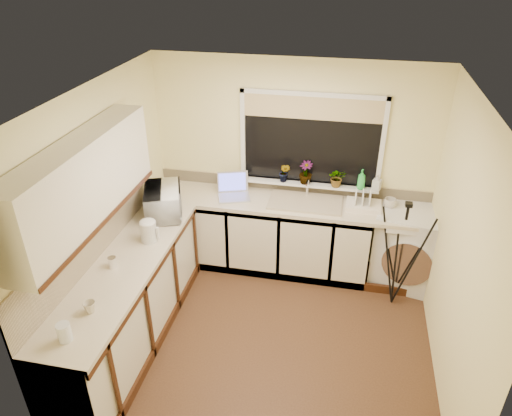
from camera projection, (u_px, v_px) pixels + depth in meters
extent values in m
plane|color=#543521|center=(268.00, 335.00, 4.80)|extent=(3.20, 3.20, 0.00)
plane|color=white|center=(271.00, 97.00, 3.60)|extent=(3.20, 3.20, 0.00)
plane|color=#FFF2AA|center=(292.00, 165.00, 5.48)|extent=(3.20, 0.00, 3.20)
plane|color=#FFF2AA|center=(226.00, 361.00, 2.92)|extent=(3.20, 0.00, 3.20)
plane|color=#FFF2AA|center=(103.00, 215.00, 4.48)|extent=(0.00, 3.00, 3.00)
plane|color=#FFF2AA|center=(459.00, 254.00, 3.92)|extent=(0.00, 3.00, 3.00)
cube|color=silver|center=(259.00, 233.00, 5.67)|extent=(2.55, 0.60, 0.86)
cube|color=silver|center=(130.00, 304.00, 4.57)|extent=(0.54, 2.40, 0.86)
cube|color=beige|center=(288.00, 203.00, 5.40)|extent=(3.20, 0.60, 0.04)
cube|color=beige|center=(124.00, 267.00, 4.35)|extent=(0.60, 2.40, 0.04)
cube|color=silver|center=(83.00, 182.00, 3.79)|extent=(0.28, 1.90, 0.70)
cube|color=beige|center=(90.00, 241.00, 4.28)|extent=(0.02, 2.40, 0.45)
cube|color=beige|center=(291.00, 185.00, 5.60)|extent=(3.20, 0.02, 0.14)
cube|color=black|center=(311.00, 140.00, 5.27)|extent=(1.50, 0.02, 1.00)
cube|color=tan|center=(313.00, 108.00, 5.07)|extent=(1.50, 0.02, 0.25)
cube|color=white|center=(308.00, 184.00, 5.48)|extent=(1.60, 0.14, 0.03)
cube|color=tan|center=(305.00, 202.00, 5.34)|extent=(0.82, 0.46, 0.03)
cylinder|color=silver|center=(307.00, 187.00, 5.45)|extent=(0.03, 0.03, 0.24)
cube|color=silver|center=(405.00, 246.00, 5.39)|extent=(0.76, 0.74, 0.91)
cube|color=#AEADB6|center=(234.00, 197.00, 5.46)|extent=(0.42, 0.36, 0.02)
cube|color=#5B62F8|center=(233.00, 181.00, 5.52)|extent=(0.35, 0.17, 0.25)
cylinder|color=silver|center=(149.00, 232.00, 4.63)|extent=(0.16, 0.16, 0.21)
cube|color=white|center=(363.00, 206.00, 5.25)|extent=(0.39, 0.29, 0.06)
cylinder|color=white|center=(64.00, 332.00, 3.48)|extent=(0.10, 0.10, 0.15)
cylinder|color=white|center=(112.00, 262.00, 4.28)|extent=(0.08, 0.08, 0.10)
imported|color=white|center=(163.00, 202.00, 5.07)|extent=(0.55, 0.65, 0.31)
imported|color=#999999|center=(284.00, 173.00, 5.44)|extent=(0.15, 0.14, 0.23)
imported|color=#999999|center=(306.00, 172.00, 5.40)|extent=(0.19, 0.19, 0.27)
imported|color=#999999|center=(337.00, 178.00, 5.34)|extent=(0.22, 0.20, 0.22)
imported|color=green|center=(361.00, 179.00, 5.28)|extent=(0.11, 0.11, 0.24)
imported|color=#999999|center=(377.00, 182.00, 5.27)|extent=(0.11, 0.11, 0.19)
imported|color=beige|center=(390.00, 203.00, 5.24)|extent=(0.15, 0.15, 0.11)
imported|color=beige|center=(90.00, 307.00, 3.76)|extent=(0.11, 0.11, 0.09)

